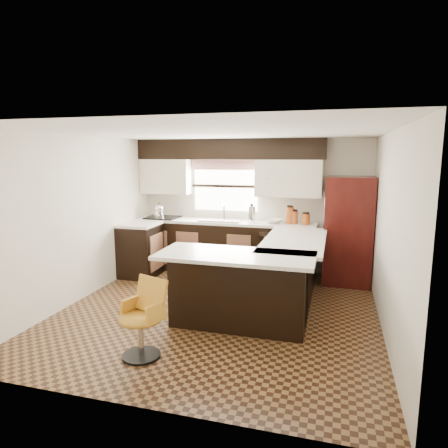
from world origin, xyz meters
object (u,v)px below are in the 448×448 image
(peninsula_long, at_px, (290,272))
(refrigerator, at_px, (348,230))
(peninsula_return, at_px, (239,291))
(bar_chair, at_px, (140,320))

(peninsula_long, distance_m, refrigerator, 1.52)
(peninsula_return, bearing_deg, refrigerator, 58.78)
(peninsula_return, xyz_separation_m, bar_chair, (-0.80, -1.06, -0.03))
(refrigerator, bearing_deg, peninsula_return, -121.22)
(peninsula_long, relative_size, bar_chair, 2.35)
(refrigerator, xyz_separation_m, bar_chair, (-2.13, -3.25, -0.47))
(peninsula_long, xyz_separation_m, peninsula_return, (-0.53, -0.97, 0.00))
(peninsula_long, relative_size, refrigerator, 1.10)
(peninsula_return, distance_m, bar_chair, 1.33)
(refrigerator, bearing_deg, bar_chair, -123.24)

